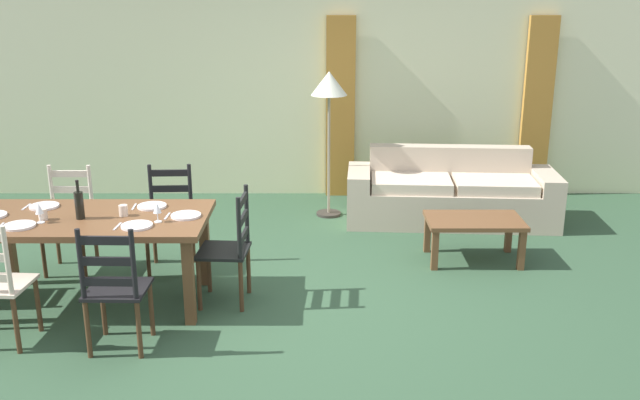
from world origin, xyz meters
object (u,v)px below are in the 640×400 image
(dining_chair_far_left, at_px, (69,220))
(coffee_cup_primary, at_px, (123,210))
(couch, at_px, (450,195))
(dining_table, at_px, (89,227))
(dining_chair_head_east, at_px, (229,248))
(standing_lamp, at_px, (329,92))
(dining_chair_near_right, at_px, (115,288))
(dining_chair_far_right, at_px, (170,219))
(coffee_cup_secondary, at_px, (42,215))
(wine_bottle, at_px, (79,204))
(coffee_table, at_px, (474,225))
(wine_glass_near_right, at_px, (157,209))
(wine_glass_near_left, at_px, (39,209))

(dining_chair_far_left, distance_m, coffee_cup_primary, 1.06)
(couch, bearing_deg, dining_table, -146.96)
(couch, bearing_deg, dining_chair_head_east, -135.76)
(dining_chair_head_east, height_order, standing_lamp, standing_lamp)
(dining_chair_near_right, bearing_deg, dining_chair_far_right, 87.52)
(dining_table, height_order, coffee_cup_secondary, coffee_cup_secondary)
(dining_chair_head_east, height_order, coffee_cup_secondary, dining_chair_head_east)
(dining_chair_near_right, xyz_separation_m, wine_bottle, (-0.46, 0.74, 0.39))
(coffee_table, bearing_deg, wine_glass_near_right, -158.51)
(dining_chair_near_right, height_order, couch, dining_chair_near_right)
(standing_lamp, bearing_deg, dining_chair_near_right, -116.26)
(wine_glass_near_left, height_order, coffee_table, wine_glass_near_left)
(dining_chair_near_right, xyz_separation_m, coffee_cup_secondary, (-0.74, 0.70, 0.32))
(standing_lamp, bearing_deg, dining_chair_head_east, -109.83)
(wine_glass_near_right, height_order, couch, wine_glass_near_right)
(dining_table, height_order, couch, couch)
(wine_bottle, bearing_deg, dining_table, 49.30)
(dining_table, height_order, wine_glass_near_right, wine_glass_near_right)
(wine_glass_near_left, bearing_deg, dining_table, 25.79)
(dining_chair_far_right, relative_size, wine_glass_near_right, 5.96)
(wine_glass_near_left, distance_m, coffee_cup_secondary, 0.10)
(wine_glass_near_right, bearing_deg, standing_lamp, 61.09)
(wine_glass_near_left, height_order, couch, wine_glass_near_left)
(dining_table, bearing_deg, dining_chair_near_right, -62.43)
(dining_chair_near_right, bearing_deg, couch, 45.44)
(dining_table, bearing_deg, couch, 33.04)
(dining_chair_head_east, distance_m, coffee_cup_primary, 0.90)
(dining_chair_near_right, distance_m, dining_chair_head_east, 1.07)
(dining_chair_far_right, xyz_separation_m, standing_lamp, (1.47, 1.57, 0.93))
(dining_table, height_order, coffee_cup_primary, coffee_cup_primary)
(wine_bottle, xyz_separation_m, coffee_table, (3.36, 0.99, -0.51))
(dining_chair_near_right, bearing_deg, wine_bottle, 121.85)
(wine_bottle, bearing_deg, dining_chair_near_right, -58.15)
(wine_bottle, distance_m, couch, 4.05)
(standing_lamp, bearing_deg, wine_glass_near_left, -132.41)
(dining_chair_far_right, xyz_separation_m, couch, (2.83, 1.39, -0.19))
(dining_chair_head_east, xyz_separation_m, coffee_cup_primary, (-0.84, 0.00, 0.32))
(couch, distance_m, standing_lamp, 1.77)
(dining_chair_far_right, bearing_deg, couch, 26.14)
(dining_chair_far_left, bearing_deg, wine_glass_near_right, -40.44)
(dining_chair_far_right, distance_m, wine_glass_near_left, 1.28)
(coffee_cup_primary, height_order, couch, coffee_cup_primary)
(dining_chair_far_left, xyz_separation_m, couch, (3.74, 1.42, -0.19))
(wine_bottle, relative_size, coffee_cup_secondary, 3.51)
(dining_chair_far_right, distance_m, standing_lamp, 2.35)
(dining_chair_far_left, height_order, dining_chair_head_east, same)
(dining_chair_far_left, xyz_separation_m, coffee_cup_secondary, (0.11, -0.82, 0.32))
(dining_chair_near_right, relative_size, wine_bottle, 3.04)
(wine_glass_near_left, height_order, coffee_cup_secondary, wine_glass_near_left)
(dining_chair_far_right, xyz_separation_m, wine_bottle, (-0.52, -0.82, 0.39))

